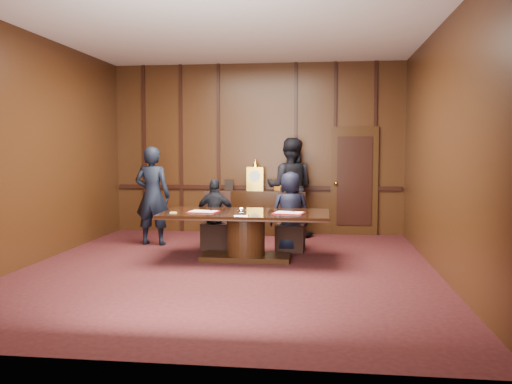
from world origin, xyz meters
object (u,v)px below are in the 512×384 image
signatory_right (290,212)px  witness_right (290,187)px  conference_table (246,228)px  signatory_left (215,214)px  witness_left (152,196)px  sideboard (255,211)px

signatory_right → witness_right: bearing=-103.1°
conference_table → witness_right: size_ratio=1.33×
signatory_left → witness_left: (-1.23, 0.34, 0.28)m
conference_table → signatory_left: 1.04m
sideboard → conference_table: 2.58m
witness_left → conference_table: bearing=152.2°
conference_table → signatory_right: signatory_right is taller
signatory_left → witness_left: 1.31m
witness_right → witness_left: bearing=32.2°
sideboard → conference_table: sideboard is taller
conference_table → sideboard: bearing=93.8°
sideboard → signatory_left: bearing=-105.1°
sideboard → witness_right: (0.72, -0.16, 0.50)m
sideboard → conference_table: bearing=-86.2°
sideboard → witness_left: size_ratio=0.89×
witness_left → witness_right: 2.74m
conference_table → witness_left: size_ratio=1.46×
conference_table → witness_left: 2.23m
signatory_left → witness_right: 2.04m
conference_table → signatory_left: (-0.65, 0.80, 0.11)m
sideboard → signatory_right: size_ratio=1.17×
signatory_right → signatory_left: bearing=-16.8°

